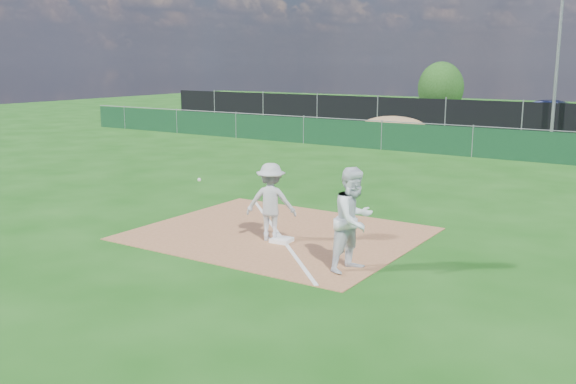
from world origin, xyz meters
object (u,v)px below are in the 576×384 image
object	(u,v)px
light_pole	(558,57)
car_left	(446,113)
runner	(354,220)
tree_left	(441,88)
play_at_first	(271,202)
car_mid	(557,116)
first_base	(282,240)

from	to	relation	value
light_pole	car_left	xyz separation A→B (m)	(-7.08, 4.86, -3.31)
runner	tree_left	xyz separation A→B (m)	(-10.65, 33.65, 0.96)
play_at_first	runner	world-z (taller)	runner
car_mid	tree_left	distance (m)	10.63
light_pole	play_at_first	bearing A→B (deg)	-93.41
first_base	car_mid	distance (m)	27.06
light_pole	car_mid	world-z (taller)	light_pole
light_pole	play_at_first	xyz separation A→B (m)	(-1.32, -22.23, -3.14)
play_at_first	car_left	world-z (taller)	play_at_first
car_mid	light_pole	bearing A→B (deg)	-173.04
first_base	car_left	bearing A→B (deg)	102.55
first_base	runner	world-z (taller)	runner
runner	tree_left	world-z (taller)	tree_left
car_mid	tree_left	bearing A→B (deg)	55.23
play_at_first	tree_left	distance (m)	33.87
car_mid	runner	bearing A→B (deg)	-177.81
car_mid	play_at_first	bearing A→B (deg)	177.20
play_at_first	tree_left	bearing A→B (deg)	104.08
runner	first_base	bearing A→B (deg)	82.28
first_base	car_left	distance (m)	27.77
car_left	tree_left	size ratio (longest dim) A/B	1.06
car_mid	tree_left	xyz separation A→B (m)	(-8.84, 5.80, 1.11)
play_at_first	car_mid	world-z (taller)	play_at_first
first_base	light_pole	bearing A→B (deg)	87.31
first_base	play_at_first	bearing A→B (deg)	177.38
tree_left	play_at_first	bearing A→B (deg)	-75.92
first_base	play_at_first	distance (m)	0.85
light_pole	play_at_first	world-z (taller)	light_pole
light_pole	play_at_first	size ratio (longest dim) A/B	3.25
play_at_first	car_mid	bearing A→B (deg)	88.71
first_base	car_left	size ratio (longest dim) A/B	0.10
light_pole	tree_left	xyz separation A→B (m)	(-9.56, 10.61, -2.07)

